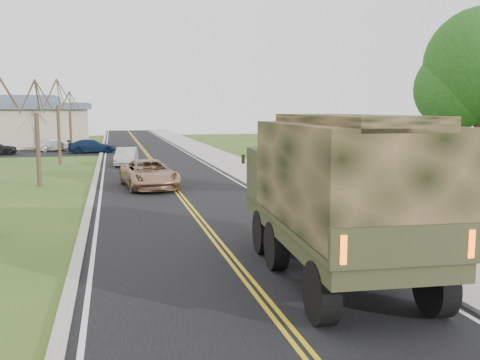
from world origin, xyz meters
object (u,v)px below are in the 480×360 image
object	(u,v)px
military_truck	(334,186)
sedan_silver	(126,157)
suv_champagne	(149,174)
pickup_navy	(441,190)

from	to	relation	value
military_truck	sedan_silver	size ratio (longest dim) A/B	2.03
military_truck	suv_champagne	world-z (taller)	military_truck
sedan_silver	suv_champagne	bearing A→B (deg)	-78.71
military_truck	suv_champagne	distance (m)	16.84
military_truck	sedan_silver	xyz separation A→B (m)	(-4.23, 28.28, -1.64)
sedan_silver	military_truck	bearing A→B (deg)	-74.38
pickup_navy	military_truck	bearing A→B (deg)	165.59
military_truck	sedan_silver	distance (m)	28.64
suv_champagne	sedan_silver	distance (m)	11.88
sedan_silver	pickup_navy	size ratio (longest dim) A/B	0.73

